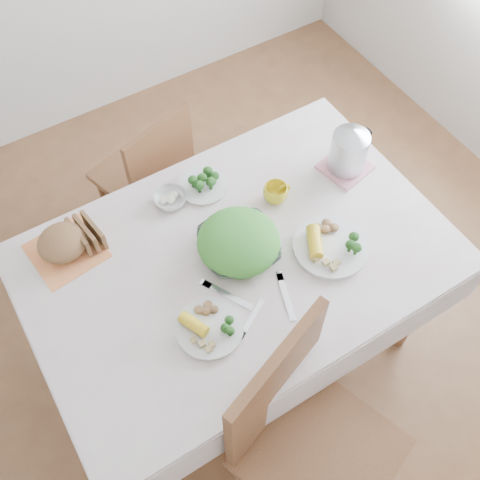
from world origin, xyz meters
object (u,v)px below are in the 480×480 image
dining_table (238,305)px  electric_kettle (349,147)px  chair_near (319,455)px  salad_bowl (239,246)px  chair_far (140,166)px  dinner_plate_right (330,247)px  dinner_plate_left (210,328)px  yellow_mug (275,193)px

dining_table → electric_kettle: bearing=12.4°
chair_near → salad_bowl: (0.10, 0.68, 0.33)m
chair_far → electric_kettle: size_ratio=4.18×
chair_far → dinner_plate_right: (0.33, -0.98, 0.31)m
electric_kettle → dinner_plate_left: bearing=-168.4°
chair_near → chair_far: bearing=68.3°
salad_bowl → chair_near: bearing=-98.3°
chair_far → salad_bowl: (0.04, -0.81, 0.33)m
dining_table → chair_far: (-0.03, 0.83, 0.09)m
chair_far → dinner_plate_right: chair_far is taller
salad_bowl → dinner_plate_left: 0.32m
dinner_plate_right → yellow_mug: (-0.04, 0.29, 0.03)m
yellow_mug → electric_kettle: (0.32, -0.02, 0.08)m
chair_near → yellow_mug: (0.34, 0.81, 0.33)m
chair_near → chair_far: chair_near is taller
electric_kettle → yellow_mug: bearing=167.1°
dining_table → chair_near: chair_near is taller
chair_near → dinner_plate_right: bearing=33.9°
dining_table → dinner_plate_right: dinner_plate_right is taller
chair_near → dinner_plate_left: size_ratio=4.54×
electric_kettle → dinner_plate_right: bearing=-145.5°
dining_table → dinner_plate_left: (-0.23, -0.20, 0.40)m
salad_bowl → dinner_plate_right: bearing=-29.7°
chair_far → electric_kettle: 1.02m
dining_table → yellow_mug: bearing=29.4°
salad_bowl → electric_kettle: size_ratio=1.38×
chair_near → electric_kettle: 1.12m
chair_near → dinner_plate_right: 0.72m
dinner_plate_right → chair_near: bearing=-126.5°
dining_table → chair_near: 0.68m
dining_table → salad_bowl: bearing=51.0°
dinner_plate_right → dinner_plate_left: bearing=-175.0°
yellow_mug → dinner_plate_right: bearing=-81.5°
dining_table → salad_bowl: salad_bowl is taller
dining_table → dinner_plate_right: size_ratio=5.13×
chair_near → yellow_mug: chair_near is taller
dining_table → dinner_plate_right: bearing=-26.9°
chair_near → dinner_plate_left: 0.58m
salad_bowl → yellow_mug: (0.24, 0.13, 0.00)m
dining_table → electric_kettle: size_ratio=6.97×
chair_near → chair_far: 1.50m
salad_bowl → dinner_plate_left: size_ratio=1.22×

